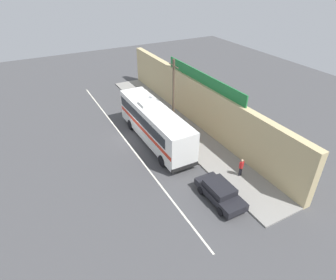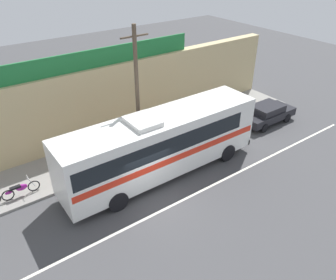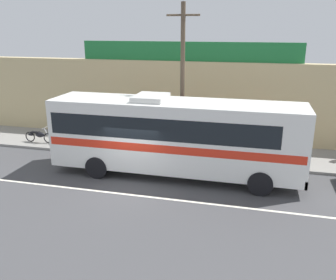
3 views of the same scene
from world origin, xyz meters
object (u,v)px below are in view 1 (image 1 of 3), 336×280
(motorcycle_red, at_px, (148,105))
(pedestrian_by_curb, at_px, (241,166))
(intercity_bus, at_px, (154,123))
(utility_pole, at_px, (173,98))
(motorcycle_orange, at_px, (142,99))
(parked_car, at_px, (220,192))

(motorcycle_red, relative_size, pedestrian_by_curb, 1.18)
(pedestrian_by_curb, bearing_deg, intercity_bus, -155.77)
(motorcycle_red, distance_m, pedestrian_by_curb, 15.33)
(utility_pole, relative_size, motorcycle_red, 4.07)
(motorcycle_red, height_order, pedestrian_by_curb, pedestrian_by_curb)
(motorcycle_orange, xyz_separation_m, motorcycle_red, (1.87, -0.05, 0.00))
(intercity_bus, distance_m, motorcycle_red, 7.52)
(intercity_bus, relative_size, utility_pole, 1.49)
(parked_car, distance_m, motorcycle_orange, 18.61)
(motorcycle_orange, relative_size, motorcycle_red, 0.97)
(parked_car, xyz_separation_m, utility_pole, (-9.75, 1.48, 3.38))
(utility_pole, xyz_separation_m, pedestrian_by_curb, (8.38, 1.65, -3.05))
(motorcycle_orange, height_order, pedestrian_by_curb, pedestrian_by_curb)
(parked_car, distance_m, motorcycle_red, 16.75)
(motorcycle_orange, bearing_deg, motorcycle_red, -1.52)
(utility_pole, relative_size, motorcycle_orange, 4.19)
(intercity_bus, xyz_separation_m, pedestrian_by_curb, (8.33, 3.75, -1.00))
(motorcycle_red, bearing_deg, pedestrian_by_curb, 4.76)
(motorcycle_red, bearing_deg, motorcycle_orange, 178.48)
(motorcycle_red, bearing_deg, intercity_bus, -19.66)
(intercity_bus, relative_size, motorcycle_orange, 6.24)
(parked_car, relative_size, motorcycle_red, 2.25)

